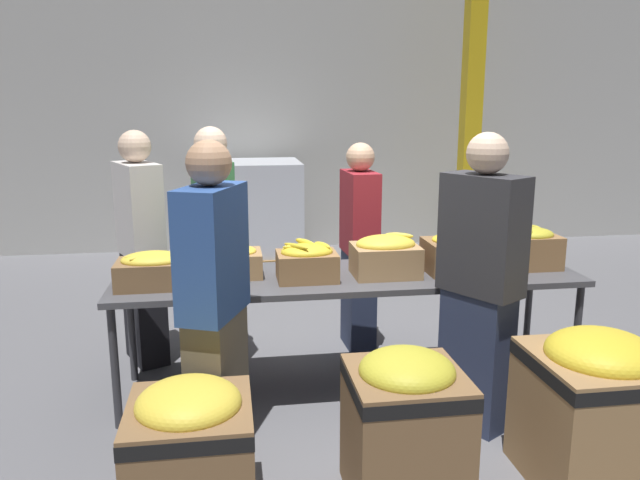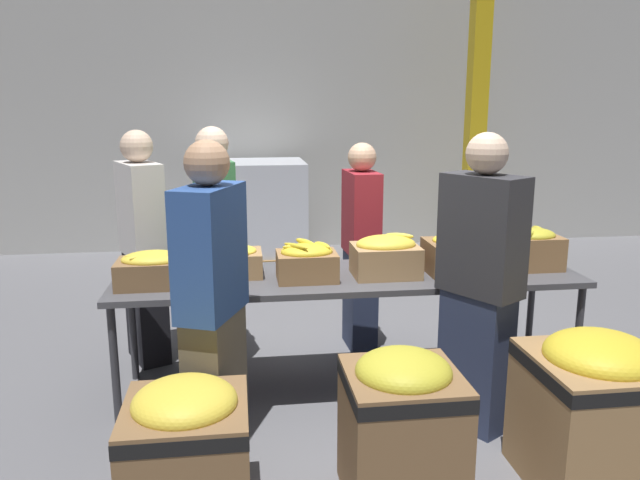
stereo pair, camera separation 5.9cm
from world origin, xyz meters
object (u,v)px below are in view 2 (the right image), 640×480
at_px(volunteer_4, 216,248).
at_px(banana_box_0, 153,268).
at_px(donation_bin_0, 187,447).
at_px(banana_box_5, 532,248).
at_px(banana_box_4, 460,252).
at_px(pallet_stack_0, 244,214).
at_px(support_pillar, 477,97).
at_px(donation_bin_2, 595,406).
at_px(pallet_stack_1, 263,213).
at_px(volunteer_2, 143,249).
at_px(banana_box_1, 233,260).
at_px(volunteer_3, 212,307).
at_px(sorting_table, 349,281).
at_px(volunteer_0, 361,248).
at_px(donation_bin_1, 402,423).
at_px(banana_box_3, 386,255).
at_px(banana_box_2, 307,261).
at_px(volunteer_1, 479,286).

bearing_deg(volunteer_4, banana_box_0, -38.78).
height_order(volunteer_4, donation_bin_0, volunteer_4).
xyz_separation_m(banana_box_5, donation_bin_0, (-2.28, -1.26, -0.59)).
bearing_deg(banana_box_4, donation_bin_0, -144.81).
distance_m(volunteer_4, pallet_stack_0, 3.19).
xyz_separation_m(banana_box_0, support_pillar, (3.50, 3.66, 1.07)).
xyz_separation_m(donation_bin_2, pallet_stack_1, (-1.46, 4.91, 0.17)).
height_order(banana_box_4, volunteer_2, volunteer_2).
bearing_deg(pallet_stack_1, donation_bin_2, -73.40).
bearing_deg(donation_bin_0, donation_bin_2, -0.00).
bearing_deg(donation_bin_2, pallet_stack_0, 108.66).
xyz_separation_m(banana_box_0, donation_bin_0, (0.27, -1.18, -0.56)).
distance_m(banana_box_0, banana_box_4, 2.02).
relative_size(banana_box_1, support_pillar, 0.10).
distance_m(volunteer_4, donation_bin_2, 2.74).
bearing_deg(pallet_stack_0, volunteer_3, -92.87).
bearing_deg(donation_bin_2, sorting_table, 129.42).
bearing_deg(volunteer_0, banana_box_5, 51.80).
height_order(volunteer_2, donation_bin_1, volunteer_2).
bearing_deg(donation_bin_2, donation_bin_1, -180.00).
height_order(banana_box_5, pallet_stack_0, pallet_stack_0).
xyz_separation_m(banana_box_0, volunteer_0, (1.49, 0.83, -0.11)).
bearing_deg(volunteer_2, banana_box_0, -12.21).
bearing_deg(banana_box_4, banana_box_3, -177.88).
bearing_deg(banana_box_0, pallet_stack_0, 80.99).
xyz_separation_m(banana_box_3, banana_box_4, (0.52, 0.02, -0.00)).
relative_size(banana_box_1, pallet_stack_0, 0.33).
bearing_deg(pallet_stack_1, banana_box_0, -102.84).
relative_size(volunteer_4, pallet_stack_1, 1.43).
bearing_deg(volunteer_4, banana_box_2, 30.37).
xyz_separation_m(banana_box_5, pallet_stack_1, (-1.70, 3.64, -0.35)).
height_order(donation_bin_2, support_pillar, support_pillar).
xyz_separation_m(sorting_table, banana_box_3, (0.24, -0.06, 0.19)).
bearing_deg(pallet_stack_0, banana_box_5, -62.85).
height_order(volunteer_3, donation_bin_1, volunteer_3).
distance_m(banana_box_3, pallet_stack_0, 3.94).
height_order(banana_box_2, banana_box_4, banana_box_4).
distance_m(banana_box_0, volunteer_4, 0.79).
xyz_separation_m(sorting_table, volunteer_0, (0.23, 0.73, 0.05)).
height_order(volunteer_3, pallet_stack_0, volunteer_3).
bearing_deg(volunteer_1, banana_box_0, 43.58).
bearing_deg(pallet_stack_0, banana_box_1, -91.85).
relative_size(sorting_table, banana_box_0, 6.82).
xyz_separation_m(banana_box_0, donation_bin_1, (1.30, -1.18, -0.51)).
bearing_deg(sorting_table, volunteer_1, -42.11).
bearing_deg(donation_bin_2, volunteer_3, 164.49).
height_order(volunteer_0, support_pillar, support_pillar).
relative_size(sorting_table, donation_bin_1, 3.94).
bearing_deg(banana_box_1, volunteer_4, 103.80).
relative_size(banana_box_3, volunteer_0, 0.26).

